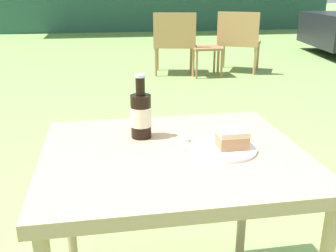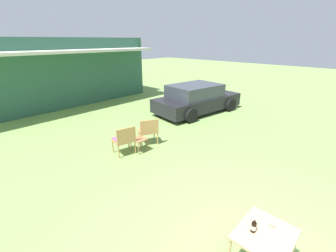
{
  "view_description": "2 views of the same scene",
  "coord_description": "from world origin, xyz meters",
  "px_view_note": "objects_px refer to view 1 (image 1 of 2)",
  "views": [
    {
      "loc": [
        -0.21,
        -1.13,
        1.18
      ],
      "look_at": [
        0.0,
        0.1,
        0.74
      ],
      "focal_mm": 42.0,
      "sensor_mm": 36.0,
      "label": 1
    },
    {
      "loc": [
        -2.63,
        -0.63,
        3.18
      ],
      "look_at": [
        1.67,
        3.42,
        0.9
      ],
      "focal_mm": 24.0,
      "sensor_mm": 36.0,
      "label": 2
    }
  ],
  "objects_px": {
    "cake_on_plate": "(228,144)",
    "cola_bottle_near": "(141,114)",
    "garden_side_table": "(206,51)",
    "wicker_chair_plain": "(239,38)",
    "wicker_chair_cushioned": "(175,40)",
    "patio_table": "(173,171)"
  },
  "relations": [
    {
      "from": "patio_table",
      "to": "cola_bottle_near",
      "type": "bearing_deg",
      "value": 121.26
    },
    {
      "from": "garden_side_table",
      "to": "cola_bottle_near",
      "type": "height_order",
      "value": "cola_bottle_near"
    },
    {
      "from": "wicker_chair_cushioned",
      "to": "wicker_chair_plain",
      "type": "relative_size",
      "value": 1.0
    },
    {
      "from": "wicker_chair_cushioned",
      "to": "patio_table",
      "type": "relative_size",
      "value": 1.04
    },
    {
      "from": "patio_table",
      "to": "cake_on_plate",
      "type": "xyz_separation_m",
      "value": [
        0.17,
        -0.02,
        0.09
      ]
    },
    {
      "from": "wicker_chair_cushioned",
      "to": "wicker_chair_plain",
      "type": "height_order",
      "value": "same"
    },
    {
      "from": "wicker_chair_cushioned",
      "to": "wicker_chair_plain",
      "type": "distance_m",
      "value": 0.94
    },
    {
      "from": "garden_side_table",
      "to": "cake_on_plate",
      "type": "relative_size",
      "value": 1.96
    },
    {
      "from": "garden_side_table",
      "to": "wicker_chair_cushioned",
      "type": "bearing_deg",
      "value": 157.94
    },
    {
      "from": "garden_side_table",
      "to": "wicker_chair_plain",
      "type": "bearing_deg",
      "value": 16.64
    },
    {
      "from": "wicker_chair_plain",
      "to": "patio_table",
      "type": "xyz_separation_m",
      "value": [
        -1.76,
        -4.36,
        0.12
      ]
    },
    {
      "from": "patio_table",
      "to": "cola_bottle_near",
      "type": "height_order",
      "value": "cola_bottle_near"
    },
    {
      "from": "wicker_chair_cushioned",
      "to": "cake_on_plate",
      "type": "bearing_deg",
      "value": 92.77
    },
    {
      "from": "garden_side_table",
      "to": "patio_table",
      "type": "height_order",
      "value": "patio_table"
    },
    {
      "from": "cake_on_plate",
      "to": "wicker_chair_plain",
      "type": "bearing_deg",
      "value": 70.06
    },
    {
      "from": "wicker_chair_plain",
      "to": "garden_side_table",
      "type": "xyz_separation_m",
      "value": [
        -0.52,
        -0.16,
        -0.15
      ]
    },
    {
      "from": "wicker_chair_plain",
      "to": "cola_bottle_near",
      "type": "relative_size",
      "value": 3.9
    },
    {
      "from": "cake_on_plate",
      "to": "cola_bottle_near",
      "type": "distance_m",
      "value": 0.31
    },
    {
      "from": "wicker_chair_plain",
      "to": "cola_bottle_near",
      "type": "distance_m",
      "value": 4.61
    },
    {
      "from": "wicker_chair_cushioned",
      "to": "cake_on_plate",
      "type": "relative_size",
      "value": 4.13
    },
    {
      "from": "cake_on_plate",
      "to": "patio_table",
      "type": "bearing_deg",
      "value": 172.89
    },
    {
      "from": "wicker_chair_cushioned",
      "to": "cake_on_plate",
      "type": "xyz_separation_m",
      "value": [
        -0.65,
        -4.4,
        0.22
      ]
    }
  ]
}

